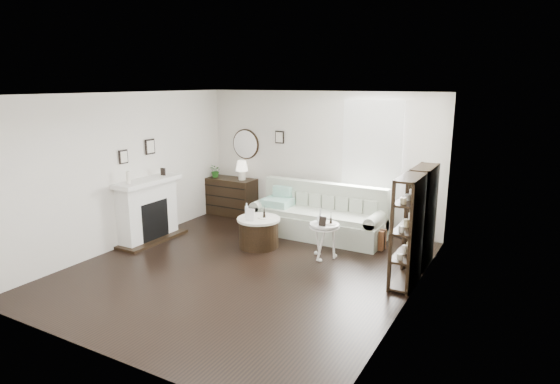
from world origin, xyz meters
The scene contains 18 objects.
room centered at (0.73, 2.70, 1.60)m, with size 5.50×5.50×5.50m.
fireplace centered at (-2.32, 0.30, 0.54)m, with size 0.50×1.40×1.84m.
shelf_unit_far centered at (2.33, 1.55, 0.80)m, with size 0.30×0.80×1.60m.
shelf_unit_near centered at (2.33, 0.65, 0.80)m, with size 0.30×0.80×1.60m.
sofa centered at (0.31, 2.08, 0.33)m, with size 2.53×0.88×0.98m.
quilt centered at (-0.52, 1.95, 0.58)m, with size 0.55×0.45×0.14m, color #227D61.
suitcase centered at (1.40, 1.91, 0.18)m, with size 0.53×0.18×0.35m, color brown.
dresser centered at (-2.04, 2.47, 0.41)m, with size 1.22×0.52×0.81m.
table_lamp centered at (-1.69, 2.47, 1.02)m, with size 0.26×0.26×0.42m, color white, non-canonical shape.
potted_plant centered at (-2.35, 2.42, 0.96)m, with size 0.26×0.22×0.28m, color #1E5418.
drum_table centered at (-0.35, 0.97, 0.27)m, with size 0.76×0.76×0.53m.
pedestal_table centered at (0.89, 1.01, 0.55)m, with size 0.50×0.50×0.60m.
eiffel_drum centered at (-0.27, 1.02, 0.64)m, with size 0.12×0.12×0.21m, color black, non-canonical shape.
bottle_drum centered at (-0.54, 0.88, 0.67)m, with size 0.06×0.06×0.27m, color silver.
card_frame_drum centered at (-0.40, 0.78, 0.64)m, with size 0.16×0.01×0.21m, color white.
eiffel_ped centered at (0.99, 1.05, 0.69)m, with size 0.11×0.11×0.18m, color black, non-canonical shape.
flask_ped centered at (0.81, 1.04, 0.72)m, with size 0.13×0.13×0.23m, color silver, non-canonical shape.
card_frame_ped centered at (0.91, 0.88, 0.68)m, with size 0.12×0.01×0.16m, color black.
Camera 1 is at (3.82, -5.76, 2.87)m, focal length 30.00 mm.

